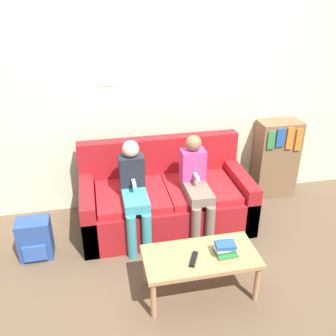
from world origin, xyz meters
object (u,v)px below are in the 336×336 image
coffee_table (201,260)px  bookshelf (276,159)px  tv_remote (194,259)px  backpack (35,239)px  couch (165,200)px  person_left (134,190)px  person_right (196,183)px

coffee_table → bookshelf: size_ratio=0.99×
tv_remote → backpack: tv_remote is taller
couch → backpack: (-1.29, -0.30, -0.08)m
coffee_table → bookshelf: bearing=46.3°
person_left → bookshelf: person_left is taller
coffee_table → backpack: backpack is taller
coffee_table → tv_remote: bearing=-146.2°
coffee_table → tv_remote: 0.10m
couch → tv_remote: 1.10m
person_right → backpack: size_ratio=2.57×
tv_remote → bookshelf: bearing=71.5°
coffee_table → person_right: (0.19, 0.83, 0.22)m
couch → tv_remote: size_ratio=10.06×
tv_remote → backpack: 1.53m
coffee_table → tv_remote: size_ratio=5.38×
coffee_table → tv_remote: tv_remote is taller
couch → person_right: (0.27, -0.21, 0.28)m
tv_remote → bookshelf: 1.98m
person_right → couch: bearing=141.3°
person_right → coffee_table: bearing=-102.8°
person_right → person_left: bearing=-180.0°
tv_remote → bookshelf: bookshelf is taller
couch → coffee_table: 1.05m
person_left → person_right: size_ratio=1.00×
bookshelf → person_right: bearing=-154.3°
tv_remote → backpack: (-1.30, 0.79, -0.20)m
person_left → bookshelf: (1.73, 0.54, -0.09)m
coffee_table → person_left: 0.96m
person_left → backpack: person_left is taller
tv_remote → backpack: bearing=174.2°
tv_remote → bookshelf: size_ratio=0.18×
person_left → tv_remote: (0.35, -0.88, -0.17)m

